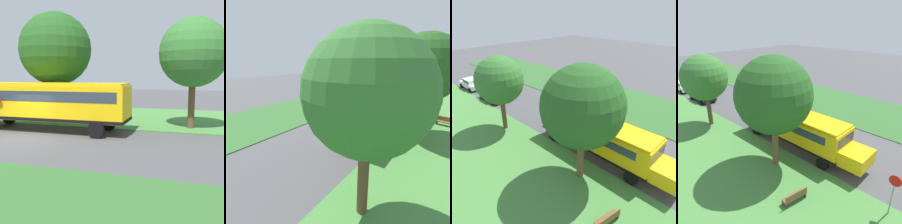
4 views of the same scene
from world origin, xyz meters
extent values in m
plane|color=#4C4C4F|center=(0.00, 0.00, 0.00)|extent=(120.00, 120.00, 0.00)
cube|color=#47843D|center=(-10.00, 0.00, 0.04)|extent=(12.00, 80.00, 0.08)
cube|color=yellow|center=(-2.58, 0.37, 1.90)|extent=(2.50, 10.50, 2.20)
cube|color=yellow|center=(-2.58, 0.37, 3.08)|extent=(2.35, 10.29, 0.16)
cube|color=black|center=(-2.58, 0.37, 0.92)|extent=(2.54, 10.54, 0.20)
cube|color=#2D3842|center=(-2.58, 0.67, 2.36)|extent=(2.53, 9.24, 0.64)
cylinder|color=black|center=(-3.83, -3.83, 0.50)|extent=(0.30, 1.00, 1.00)
cylinder|color=black|center=(-1.33, 4.04, 0.50)|extent=(0.30, 1.00, 1.00)
cylinder|color=black|center=(-3.83, 4.04, 0.50)|extent=(0.30, 1.00, 1.00)
cylinder|color=brown|center=(-5.72, -0.79, 1.79)|extent=(0.50, 0.50, 3.58)
sphere|color=#23561E|center=(-5.72, -0.79, 5.64)|extent=(5.48, 5.48, 5.48)
sphere|color=#23561E|center=(-5.26, -1.14, 5.66)|extent=(3.31, 3.31, 3.31)
cylinder|color=brown|center=(-5.75, 9.32, 1.71)|extent=(0.44, 0.44, 3.42)
sphere|color=#33702D|center=(-5.75, 9.32, 5.13)|extent=(4.57, 4.57, 4.57)
sphere|color=#33702D|center=(-5.79, 9.11, 5.32)|extent=(2.88, 2.88, 2.88)
cube|color=brown|center=(-7.65, -4.48, 0.45)|extent=(1.66, 0.78, 0.08)
cube|color=brown|center=(-7.69, -4.70, 0.70)|extent=(1.58, 0.35, 0.44)
cube|color=#333333|center=(-6.92, -4.62, 0.23)|extent=(0.16, 0.46, 0.45)
cube|color=#333333|center=(-8.38, -4.35, 0.23)|extent=(0.16, 0.46, 0.45)
camera|label=1|loc=(12.68, 9.15, 3.56)|focal=42.00mm
camera|label=2|loc=(-8.37, 14.77, 6.21)|focal=28.00mm
camera|label=3|loc=(-15.46, -8.76, 11.31)|focal=35.00mm
camera|label=4|loc=(-15.29, -11.35, 10.41)|focal=35.00mm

